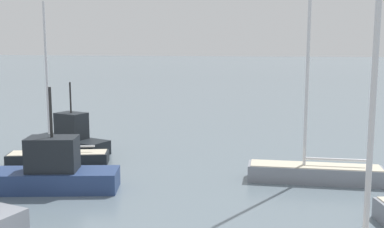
{
  "coord_description": "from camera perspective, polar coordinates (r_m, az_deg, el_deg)",
  "views": [
    {
      "loc": [
        7.72,
        -10.91,
        6.36
      ],
      "look_at": [
        0.0,
        17.86,
        1.97
      ],
      "focal_mm": 42.84,
      "sensor_mm": 36.0,
      "label": 1
    }
  ],
  "objects": [
    {
      "name": "sailboat_1",
      "position": [
        26.08,
        -16.31,
        -5.06
      ],
      "size": [
        5.5,
        3.04,
        8.7
      ],
      "rotation": [
        0.0,
        0.0,
        3.48
      ],
      "color": "black",
      "rests_on": "ground_plane"
    },
    {
      "name": "fishing_boat_2",
      "position": [
        28.82,
        -14.96,
        -3.01
      ],
      "size": [
        5.51,
        2.95,
        4.27
      ],
      "rotation": [
        0.0,
        0.0,
        -0.27
      ],
      "color": "black",
      "rests_on": "ground_plane"
    },
    {
      "name": "fishing_boat_0",
      "position": [
        21.48,
        -17.45,
        -6.94
      ],
      "size": [
        6.57,
        3.52,
        4.63
      ],
      "rotation": [
        0.0,
        0.0,
        0.29
      ],
      "color": "navy",
      "rests_on": "ground_plane"
    },
    {
      "name": "sailboat_2",
      "position": [
        22.58,
        15.0,
        -6.67
      ],
      "size": [
        6.35,
        1.93,
        11.68
      ],
      "rotation": [
        0.0,
        0.0,
        3.23
      ],
      "color": "gray",
      "rests_on": "ground_plane"
    }
  ]
}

